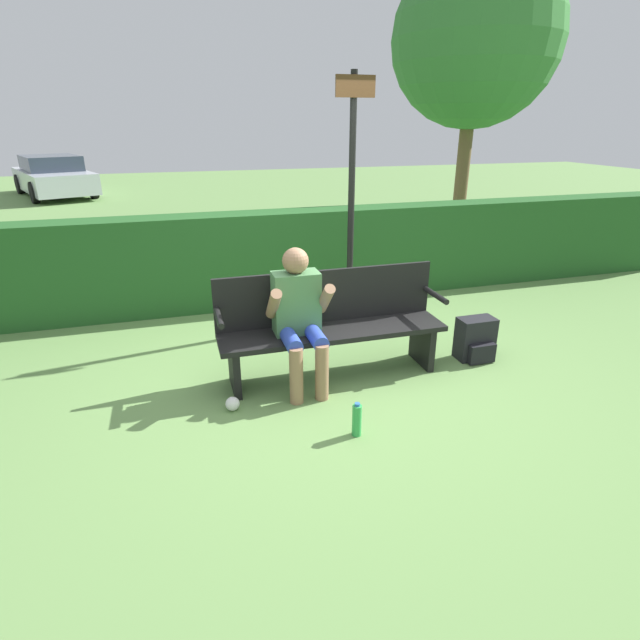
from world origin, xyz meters
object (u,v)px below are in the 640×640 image
(person_seated, at_px, (299,313))
(parked_car, at_px, (53,177))
(backpack, at_px, (476,340))
(water_bottle, at_px, (357,420))
(tree, at_px, (476,40))
(park_bench, at_px, (331,323))
(signpost, at_px, (352,189))

(person_seated, xyz_separation_m, parked_car, (-4.20, 13.29, -0.09))
(person_seated, height_order, backpack, person_seated)
(person_seated, height_order, water_bottle, person_seated)
(tree, bearing_deg, park_bench, -132.29)
(park_bench, bearing_deg, tree, 47.71)
(signpost, bearing_deg, parked_car, 113.30)
(park_bench, bearing_deg, parked_car, 108.95)
(park_bench, distance_m, backpack, 1.44)
(tree, bearing_deg, backpack, -118.40)
(park_bench, distance_m, parked_car, 13.92)
(water_bottle, bearing_deg, person_seated, 103.01)
(backpack, height_order, water_bottle, backpack)
(tree, bearing_deg, person_seated, -133.81)
(backpack, height_order, tree, tree)
(park_bench, height_order, water_bottle, park_bench)
(parked_car, bearing_deg, backpack, -177.04)
(water_bottle, xyz_separation_m, parked_car, (-4.40, 14.16, 0.44))
(backpack, bearing_deg, tree, 61.60)
(backpack, bearing_deg, parked_car, 114.05)
(parked_car, bearing_deg, person_seated, 176.46)
(parked_car, distance_m, tree, 12.57)
(person_seated, relative_size, water_bottle, 4.46)
(park_bench, relative_size, signpost, 0.76)
(parked_car, bearing_deg, signpost, -177.79)
(person_seated, bearing_deg, backpack, -0.03)
(park_bench, bearing_deg, signpost, 63.51)
(person_seated, height_order, tree, tree)
(park_bench, xyz_separation_m, water_bottle, (-0.12, -0.99, -0.35))
(water_bottle, bearing_deg, tree, 53.05)
(water_bottle, xyz_separation_m, tree, (3.76, 5.00, 3.17))
(water_bottle, bearing_deg, park_bench, 83.38)
(person_seated, relative_size, parked_car, 0.28)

